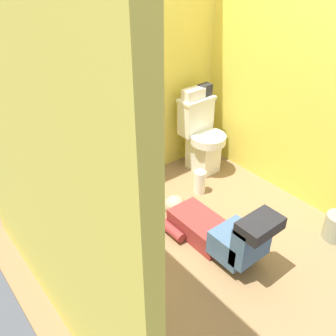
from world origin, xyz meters
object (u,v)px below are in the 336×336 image
Objects in this scene: faucet at (59,129)px; bottle_white at (46,132)px; toilet at (201,136)px; vanity_cabinet at (77,188)px; paper_towel_roll at (200,182)px; tissue_box at (193,94)px; toiletry_bag at (205,90)px; soap_dispenser at (35,136)px; bottle_amber at (72,123)px; person_plumber at (217,231)px; bottle_pink at (58,129)px; bottle_green at (67,131)px.

bottle_white is at bearing -173.68° from faucet.
vanity_cabinet is at bearing -176.34° from toilet.
paper_towel_roll is (1.22, -0.36, -0.77)m from bottle_white.
tissue_box is 1.77× the size of toiletry_bag.
bottle_white is (0.09, 0.01, -0.00)m from soap_dispenser.
bottle_amber reaches higher than faucet.
vanity_cabinet is 8.20× the size of faucet.
toilet is 1.61m from bottle_white.
faucet is 0.11m from bottle_white.
person_plumber is 1.37m from tissue_box.
bottle_green is at bearing -18.17° from bottle_pink.
toiletry_bag reaches higher than vanity_cabinet.
toilet is 1.19m from person_plumber.
soap_dispenser is at bearing -174.38° from bottle_white.
bottle_green is at bearing -14.35° from soap_dispenser.
bottle_pink reaches higher than toilet.
person_plumber is at bearing -53.41° from bottle_green.
paper_towel_roll is at bearing -18.58° from faucet.
soap_dispenser is 0.31m from bottle_amber.
tissue_box is 0.15m from toiletry_bag.
bottle_white is at bearing 149.36° from bottle_pink.
faucet is at bearing 91.31° from vanity_cabinet.
bottle_pink reaches higher than bottle_white.
bottle_green reaches higher than tissue_box.
bottle_amber is 1.32m from paper_towel_roll.
bottle_amber is (0.22, 0.02, 0.00)m from bottle_white.
toiletry_bag is (0.81, 1.03, 0.63)m from person_plumber.
soap_dispenser reaches higher than toiletry_bag.
bottle_white is 0.76× the size of bottle_pink.
bottle_green is 0.12m from bottle_amber.
soap_dispenser is at bearing 166.93° from bottle_pink.
bottle_pink reaches higher than tissue_box.
bottle_amber reaches higher than paper_towel_roll.
vanity_cabinet is 0.47m from faucet.
toiletry_bag is at bearing 1.31° from faucet.
faucet is 0.45× the size of tissue_box.
soap_dispenser reaches higher than vanity_cabinet.
bottle_white reaches higher than tissue_box.
bottle_white is at bearing 129.62° from person_plumber.
tissue_box reaches higher than vanity_cabinet.
bottle_green is (0.05, -0.02, -0.03)m from bottle_pink.
faucet is at bearing 109.82° from bottle_green.
bottle_green is at bearing 71.27° from vanity_cabinet.
bottle_pink is at bearing 161.83° from bottle_green.
faucet is 1.52m from toiletry_bag.
faucet is 0.75× the size of bottle_white.
vanity_cabinet is 0.47m from bottle_green.
soap_dispenser reaches higher than tissue_box.
paper_towel_roll is at bearing -16.59° from bottle_white.
bottle_amber is at bearing -178.61° from tissue_box.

